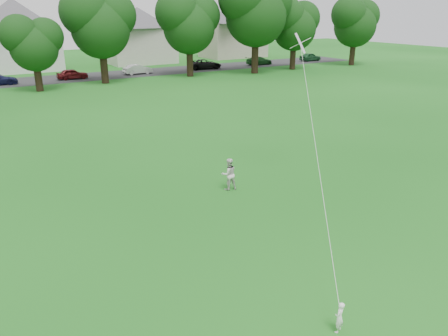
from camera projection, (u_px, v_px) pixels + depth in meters
ground at (261, 252)px, 14.09m from camera, size 160.00×160.00×0.00m
street at (36, 81)px, 47.78m from camera, size 90.00×7.00×0.01m
toddler at (339, 317)px, 10.47m from camera, size 0.36×0.30×0.83m
older_boy at (229, 174)px, 18.74m from camera, size 0.75×0.62×1.42m
kite at (314, 138)px, 14.66m from camera, size 3.60×5.05×12.27m
tree_row at (89, 19)px, 42.37m from camera, size 82.61×8.44×11.84m
parked_cars at (78, 73)px, 48.92m from camera, size 71.46×2.61×1.24m
house_row at (17, 30)px, 54.18m from camera, size 76.82×14.15×10.25m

